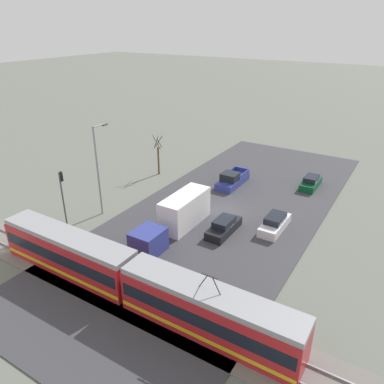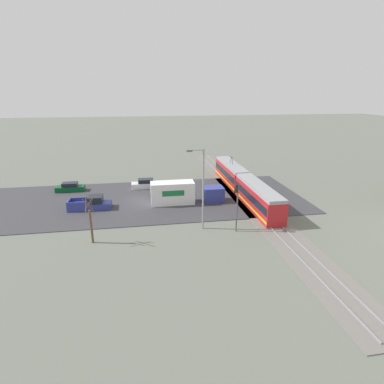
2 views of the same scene
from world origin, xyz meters
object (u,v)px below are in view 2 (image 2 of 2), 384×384
sedan_car_0 (146,184)px  street_tree (91,222)px  box_truck (183,193)px  sedan_car_2 (70,188)px  pickup_truck (91,204)px  traffic_light_pole (237,201)px  light_rail_tram (243,184)px  sedan_car_1 (167,191)px  street_lamp_near_crossing (202,185)px

sedan_car_0 → street_tree: (18.16, -5.87, 1.71)m
box_truck → sedan_car_2: box_truck is taller
pickup_truck → traffic_light_pole: (9.70, 17.37, 2.87)m
light_rail_tram → sedan_car_2: (-5.59, -26.76, -1.03)m
light_rail_tram → street_tree: (12.73, -20.68, 0.71)m
light_rail_tram → sedan_car_1: size_ratio=5.45×
pickup_truck → sedan_car_1: size_ratio=1.21×
sedan_car_0 → street_tree: 19.16m
sedan_car_0 → light_rail_tram: bearing=69.9°
street_tree → street_lamp_near_crossing: 12.42m
box_truck → street_tree: bearing=-47.1°
pickup_truck → sedan_car_1: pickup_truck is taller
sedan_car_2 → light_rail_tram: bearing=-101.8°
sedan_car_0 → sedan_car_1: sedan_car_0 is taller
pickup_truck → street_lamp_near_crossing: 16.65m
pickup_truck → sedan_car_1: 11.48m
sedan_car_1 → street_lamp_near_crossing: bearing=13.2°
sedan_car_2 → street_tree: (18.32, 6.08, 1.75)m
light_rail_tram → sedan_car_1: (-1.50, -11.69, -1.01)m
pickup_truck → street_tree: (9.92, 1.66, 1.65)m
traffic_light_pole → street_tree: bearing=-89.2°
street_tree → sedan_car_1: bearing=147.7°
traffic_light_pole → light_rail_tram: bearing=158.3°
box_truck → street_tree: 14.96m
light_rail_tram → sedan_car_0: 15.80m
traffic_light_pole → sedan_car_2: bearing=-129.7°
box_truck → sedan_car_0: box_truck is taller
light_rail_tram → traffic_light_pole: bearing=-21.7°
street_lamp_near_crossing → sedan_car_0: bearing=-159.8°
light_rail_tram → traffic_light_pole: 13.59m
box_truck → sedan_car_0: 9.49m
light_rail_tram → sedan_car_0: (-5.42, -14.81, -0.99)m
light_rail_tram → pickup_truck: 22.53m
light_rail_tram → street_lamp_near_crossing: size_ratio=2.69×
pickup_truck → street_tree: bearing=9.5°
light_rail_tram → sedan_car_0: bearing=-110.1°
sedan_car_0 → street_lamp_near_crossing: 18.31m
street_lamp_near_crossing → box_truck: bearing=-173.2°
sedan_car_0 → sedan_car_1: bearing=38.5°
sedan_car_1 → street_lamp_near_crossing: 13.86m
pickup_truck → sedan_car_2: (-8.40, -4.43, -0.09)m
pickup_truck → traffic_light_pole: bearing=60.8°
light_rail_tram → street_tree: size_ratio=4.78×
traffic_light_pole → box_truck: bearing=-154.4°
sedan_car_2 → street_lamp_near_crossing: (16.79, 18.05, 4.68)m
sedan_car_2 → traffic_light_pole: 28.48m
light_rail_tram → box_truck: bearing=-75.3°
street_lamp_near_crossing → sedan_car_2: bearing=-132.9°
street_tree → pickup_truck: bearing=-170.5°
street_tree → light_rail_tram: bearing=121.6°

